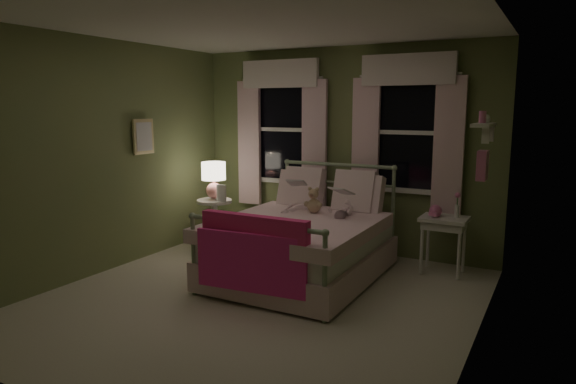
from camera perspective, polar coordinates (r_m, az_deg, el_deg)
The scene contains 18 objects.
room_shell at distance 4.77m, azimuth -3.73°, elevation 2.76°, with size 4.20×4.20×4.20m.
bed at distance 5.63m, azimuth 1.69°, elevation -5.67°, with size 1.58×2.04×1.18m.
pink_throw at distance 4.71m, azimuth -3.95°, elevation -5.89°, with size 1.10×0.19×0.71m.
child_left at distance 6.01m, azimuth 1.14°, elevation 0.56°, with size 0.26×0.17×0.71m, color #F7D1DD.
child_right at distance 5.79m, azimuth 6.08°, elevation -0.04°, with size 0.33×0.25×0.67m, color #F7D1DD.
book_left at distance 5.79m, azimuth 0.01°, elevation 0.60°, with size 0.20×0.27×0.03m, color beige.
book_right at distance 5.56m, azimuth 5.10°, elevation -0.26°, with size 0.20×0.27×0.02m, color beige.
teddy_bear at distance 5.77m, azimuth 2.89°, elevation -1.15°, with size 0.22×0.17×0.30m.
nightstand_left at distance 6.83m, azimuth -8.15°, elevation -2.75°, with size 0.46×0.46×0.65m.
table_lamp at distance 6.74m, azimuth -8.26°, elevation 1.70°, with size 0.31×0.31×0.48m.
book_nightstand at distance 6.67m, azimuth -7.92°, elevation -0.96°, with size 0.16×0.22×0.02m, color beige.
nightstand_right at distance 5.95m, azimuth 16.94°, elevation -3.62°, with size 0.50×0.40×0.64m.
pink_toy at distance 5.93m, azimuth 16.06°, elevation -2.05°, with size 0.14×0.19×0.14m.
bud_vase at distance 5.93m, azimuth 18.29°, elevation -1.37°, with size 0.06×0.06×0.28m.
window_left at distance 6.92m, azimuth -0.77°, elevation 7.55°, with size 1.34×0.13×1.96m.
window_right at distance 6.27m, azimuth 13.03°, elevation 7.10°, with size 1.34×0.13×1.96m.
wall_shelf at distance 4.77m, azimuth 20.89°, elevation 4.85°, with size 0.15×0.50×0.60m.
framed_picture at distance 6.43m, azimuth -15.77°, elevation 5.95°, with size 0.03×0.32×0.42m.
Camera 1 is at (2.52, -4.01, 1.86)m, focal length 32.00 mm.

